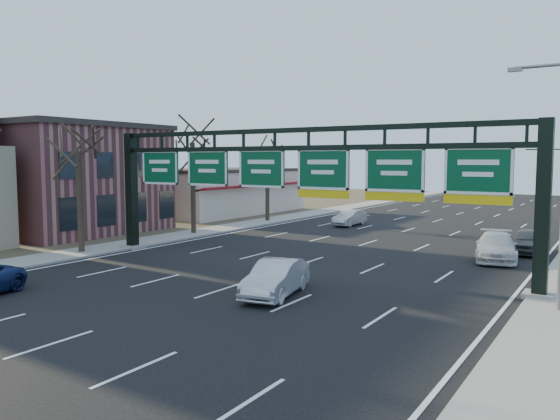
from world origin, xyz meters
The scene contains 15 objects.
ground centered at (0.00, 0.00, 0.00)m, with size 160.00×160.00×0.00m, color black.
sidewalk_left centered at (-12.80, 20.00, 0.06)m, with size 3.00×120.00×0.12m, color gray.
dirt_strip_left centered at (-25.00, 20.00, 0.03)m, with size 21.00×120.00×0.06m, color #473D2B.
lane_markings centered at (0.00, 20.00, 0.01)m, with size 21.60×120.00×0.01m, color white.
sign_gantry centered at (0.16, 8.00, 4.63)m, with size 24.60×1.20×7.20m.
brick_block centered at (-21.50, 11.00, 4.16)m, with size 10.40×12.40×8.30m.
cream_strip centered at (-21.48, 29.00, 2.36)m, with size 10.90×18.40×4.70m.
tree_gantry centered at (-12.80, 5.00, 7.11)m, with size 3.60×3.60×8.48m.
tree_mid centered at (-12.80, 15.00, 7.85)m, with size 3.60×3.60×9.24m.
tree_far centered at (-12.80, 25.00, 7.48)m, with size 3.60×3.60×8.86m.
traffic_signal_mast centered at (5.69, 55.00, 5.50)m, with size 10.16×0.54×7.00m.
car_silver_sedan centered at (2.52, 2.62, 0.73)m, with size 1.54×4.41×1.45m, color #B8B9BD.
car_white_wagon centered at (8.53, 15.94, 0.75)m, with size 2.09×5.15×1.49m, color silver.
car_grey_far centered at (9.66, 19.30, 0.73)m, with size 1.73×4.31×1.47m, color #424547.
car_silver_distant centered at (-5.24, 26.22, 0.67)m, with size 1.42×4.06×1.34m, color #AAABAF.
Camera 1 is at (14.41, -15.82, 5.54)m, focal length 35.00 mm.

